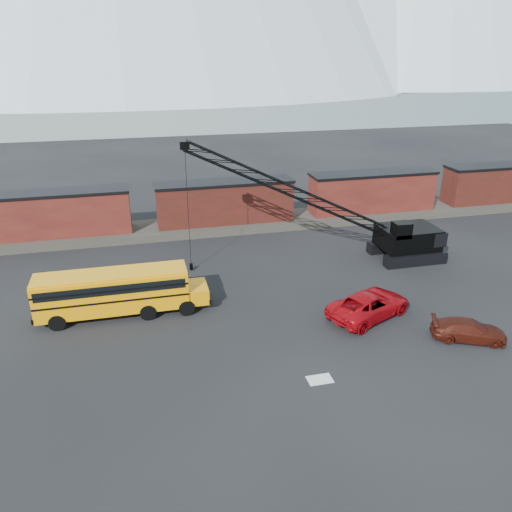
{
  "coord_description": "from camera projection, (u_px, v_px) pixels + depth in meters",
  "views": [
    {
      "loc": [
        -8.37,
        -25.37,
        17.08
      ],
      "look_at": [
        -0.43,
        7.14,
        3.0
      ],
      "focal_mm": 35.0,
      "sensor_mm": 36.0,
      "label": 1
    }
  ],
  "objects": [
    {
      "name": "maroon_suv",
      "position": [
        469.0,
        330.0,
        31.26
      ],
      "size": [
        4.92,
        3.53,
        1.32
      ],
      "primitive_type": "imported",
      "rotation": [
        0.0,
        0.0,
        1.16
      ],
      "color": "#43140C",
      "rests_on": "ground"
    },
    {
      "name": "red_pickup",
      "position": [
        369.0,
        305.0,
        33.9
      ],
      "size": [
        6.93,
        5.22,
        1.75
      ],
      "primitive_type": "imported",
      "rotation": [
        0.0,
        0.0,
        1.99
      ],
      "color": "#A6080F",
      "rests_on": "ground"
    },
    {
      "name": "boxcar_west_near",
      "position": [
        55.0,
        214.0,
        46.3
      ],
      "size": [
        13.7,
        3.1,
        4.17
      ],
      "color": "#461514",
      "rests_on": "gravel_berm"
    },
    {
      "name": "boxcar_mid",
      "position": [
        225.0,
        202.0,
        49.8
      ],
      "size": [
        13.7,
        3.1,
        4.17
      ],
      "color": "#4B1615",
      "rests_on": "gravel_berm"
    },
    {
      "name": "school_bus",
      "position": [
        118.0,
        291.0,
        33.75
      ],
      "size": [
        11.65,
        2.65,
        3.19
      ],
      "color": "orange",
      "rests_on": "ground"
    },
    {
      "name": "boxcar_east_near",
      "position": [
        372.0,
        192.0,
        53.3
      ],
      "size": [
        13.7,
        3.1,
        4.17
      ],
      "color": "#461514",
      "rests_on": "gravel_berm"
    },
    {
      "name": "crawler_crane",
      "position": [
        306.0,
        197.0,
        40.27
      ],
      "size": [
        21.83,
        4.31,
        10.77
      ],
      "color": "black",
      "rests_on": "ground"
    },
    {
      "name": "gravel_berm",
      "position": [
        226.0,
        225.0,
        50.73
      ],
      "size": [
        120.0,
        5.0,
        0.7
      ],
      "primitive_type": "cube",
      "color": "#47423A",
      "rests_on": "ground"
    },
    {
      "name": "boxcar_east_far",
      "position": [
        501.0,
        183.0,
        56.79
      ],
      "size": [
        13.7,
        3.1,
        4.17
      ],
      "color": "#4B1615",
      "rests_on": "gravel_berm"
    },
    {
      "name": "ground",
      "position": [
        290.0,
        342.0,
        31.17
      ],
      "size": [
        160.0,
        160.0,
        0.0
      ],
      "primitive_type": "plane",
      "color": "black",
      "rests_on": "ground"
    },
    {
      "name": "snow_patch",
      "position": [
        320.0,
        379.0,
        27.7
      ],
      "size": [
        1.4,
        0.9,
        0.02
      ],
      "primitive_type": "cube",
      "color": "silver",
      "rests_on": "ground"
    }
  ]
}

